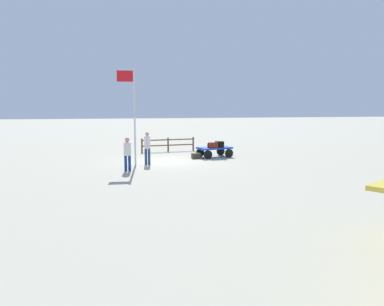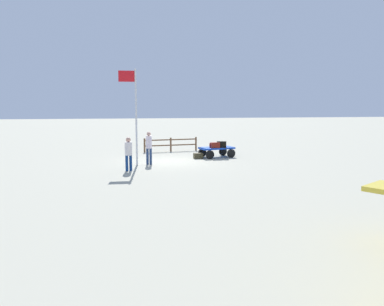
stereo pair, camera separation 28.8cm
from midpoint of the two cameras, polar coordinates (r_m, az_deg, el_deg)
name	(u,v)px [view 1 (the left image)]	position (r m, az deg, el deg)	size (l,w,h in m)	color
ground_plane	(170,161)	(22.65, -3.68, -1.20)	(120.00, 120.00, 0.00)	#A8A590
luggage_cart	(214,150)	(24.19, 2.94, 0.47)	(2.30, 1.67, 0.63)	#1140BF
suitcase_grey	(219,144)	(23.99, 3.71, 1.26)	(0.65, 0.51, 0.38)	black
suitcase_maroon	(213,145)	(23.79, 2.77, 1.16)	(0.54, 0.34, 0.34)	maroon
suitcase_dark	(211,145)	(24.04, 2.52, 1.15)	(0.55, 0.41, 0.27)	maroon
suitcase_tan	(196,156)	(23.61, 0.28, -0.42)	(0.58, 0.41, 0.33)	#3C3722
worker_lead	(127,151)	(19.50, -9.88, 0.26)	(0.45, 0.45, 1.69)	navy
worker_trailing	(147,146)	(21.37, -6.95, 1.07)	(0.44, 0.44, 1.80)	navy
flagpole	(132,109)	(21.08, -9.12, 6.44)	(0.94, 0.10, 5.16)	silver
wooden_fence	(168,143)	(27.07, -3.83, 1.41)	(3.77, 0.69, 0.96)	brown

